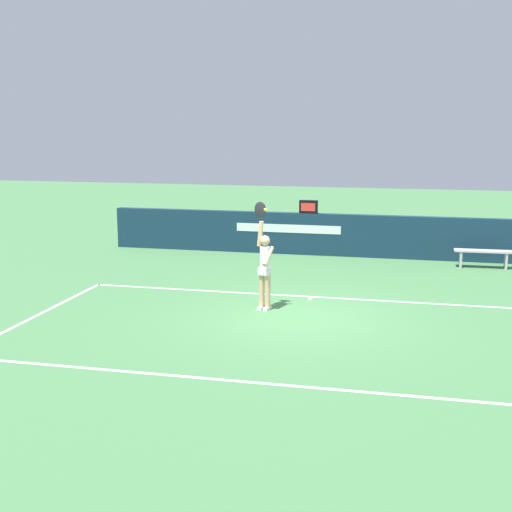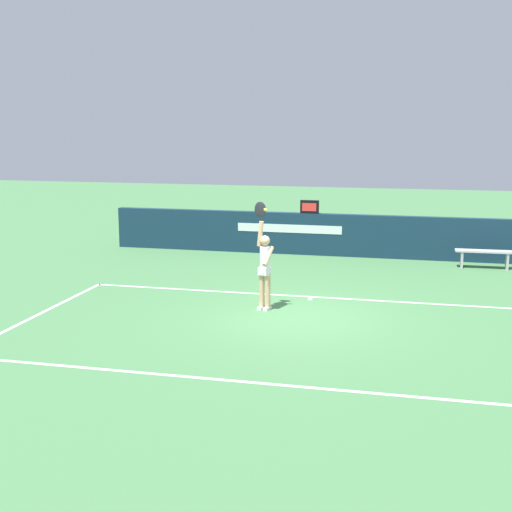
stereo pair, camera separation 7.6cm
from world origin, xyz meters
The scene contains 7 objects.
ground_plane centered at (0.00, 0.00, 0.00)m, with size 60.00×60.00×0.00m, color #447946.
court_lines centered at (0.00, -1.00, 0.00)m, with size 10.99×5.74×0.00m.
back_wall centered at (0.00, 7.09, 0.65)m, with size 14.45×0.27×1.29m.
speed_display centered at (-0.92, 7.09, 1.49)m, with size 0.56×0.16×0.40m.
tennis_player centered at (-0.84, 0.46, 0.98)m, with size 0.44×0.44×2.38m.
tennis_ball centered at (-0.77, 0.24, 2.24)m, with size 0.07×0.07×0.07m.
courtside_bench_near centered at (4.21, 6.17, 0.39)m, with size 1.62×0.40×0.51m.
Camera 1 is at (2.34, -13.95, 4.04)m, focal length 48.69 mm.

